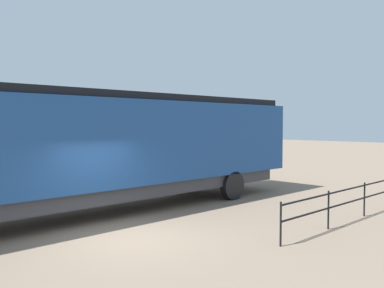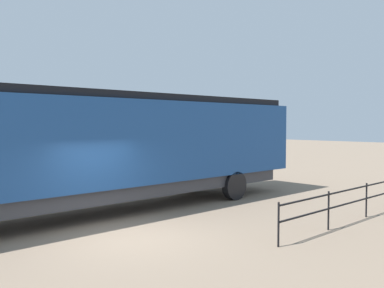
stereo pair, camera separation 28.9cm
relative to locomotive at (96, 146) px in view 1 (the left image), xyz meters
The scene contains 3 objects.
ground_plane 3.94m from the locomotive, 17.69° to the right, with size 120.00×120.00×0.00m, color #84705B.
locomotive is the anchor object (origin of this frame).
platform_fence 8.69m from the locomotive, 43.42° to the left, with size 0.05×9.41×1.08m.
Camera 1 is at (8.71, -6.27, 2.94)m, focal length 39.34 mm.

